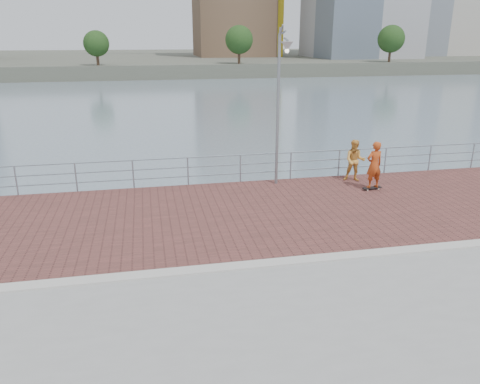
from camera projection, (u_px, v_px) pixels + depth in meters
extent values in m
plane|color=slate|center=(255.00, 333.00, 12.41)|extent=(400.00, 400.00, 0.00)
cube|color=brown|center=(230.00, 214.00, 15.12)|extent=(40.00, 6.80, 0.02)
cube|color=#B7B5AD|center=(256.00, 265.00, 11.77)|extent=(40.00, 0.40, 0.06)
cube|color=#4C5142|center=(151.00, 60.00, 125.81)|extent=(320.00, 95.00, 2.50)
cylinder|color=#8C9EA8|center=(16.00, 181.00, 16.75)|extent=(0.06, 0.06, 1.10)
cylinder|color=#8C9EA8|center=(76.00, 178.00, 17.14)|extent=(0.06, 0.06, 1.10)
cylinder|color=#8C9EA8|center=(133.00, 175.00, 17.52)|extent=(0.06, 0.06, 1.10)
cylinder|color=#8C9EA8|center=(188.00, 172.00, 17.91)|extent=(0.06, 0.06, 1.10)
cylinder|color=#8C9EA8|center=(240.00, 169.00, 18.30)|extent=(0.06, 0.06, 1.10)
cylinder|color=#8C9EA8|center=(291.00, 166.00, 18.68)|extent=(0.06, 0.06, 1.10)
cylinder|color=#8C9EA8|center=(339.00, 163.00, 19.07)|extent=(0.06, 0.06, 1.10)
cylinder|color=#8C9EA8|center=(385.00, 161.00, 19.45)|extent=(0.06, 0.06, 1.10)
cylinder|color=#8C9EA8|center=(430.00, 158.00, 19.84)|extent=(0.06, 0.06, 1.10)
cylinder|color=#8C9EA8|center=(472.00, 156.00, 20.23)|extent=(0.06, 0.06, 1.10)
cylinder|color=#8C9EA8|center=(214.00, 156.00, 17.93)|extent=(39.00, 0.05, 0.05)
cylinder|color=#8C9EA8|center=(214.00, 166.00, 18.05)|extent=(39.00, 0.05, 0.05)
cylinder|color=#8C9EA8|center=(215.00, 175.00, 18.16)|extent=(39.00, 0.05, 0.05)
cylinder|color=gray|center=(278.00, 113.00, 17.37)|extent=(0.11, 0.11, 5.56)
cylinder|color=gray|center=(284.00, 34.00, 16.05)|extent=(0.07, 0.93, 0.07)
cone|color=#B2B2AD|center=(287.00, 39.00, 15.68)|extent=(0.41, 0.41, 0.32)
cube|color=black|center=(372.00, 188.00, 17.49)|extent=(0.78, 0.30, 0.03)
cylinder|color=beige|center=(367.00, 190.00, 17.36)|extent=(0.06, 0.05, 0.06)
cylinder|color=beige|center=(379.00, 189.00, 17.52)|extent=(0.06, 0.05, 0.06)
cylinder|color=beige|center=(365.00, 189.00, 17.48)|extent=(0.06, 0.05, 0.06)
cylinder|color=beige|center=(376.00, 188.00, 17.64)|extent=(0.06, 0.05, 0.06)
imported|color=#B64418|center=(374.00, 165.00, 17.20)|extent=(0.69, 0.51, 1.75)
imported|color=gold|center=(355.00, 161.00, 18.30)|extent=(0.99, 0.90, 1.65)
cylinder|color=#473323|center=(97.00, 55.00, 80.73)|extent=(0.50, 0.50, 3.39)
sphere|color=#193814|center=(96.00, 43.00, 80.11)|extent=(4.36, 4.36, 4.36)
cylinder|color=#473323|center=(239.00, 53.00, 85.34)|extent=(0.50, 0.50, 3.94)
sphere|color=#193814|center=(239.00, 40.00, 84.62)|extent=(5.06, 5.06, 5.06)
cylinder|color=#473323|center=(390.00, 51.00, 90.97)|extent=(0.50, 0.50, 4.03)
sphere|color=#193814|center=(391.00, 39.00, 90.23)|extent=(5.18, 5.18, 5.18)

